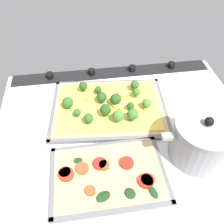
{
  "coord_description": "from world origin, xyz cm",
  "views": [
    {
      "loc": [
        12.06,
        52.12,
        60.47
      ],
      "look_at": [
        4.07,
        -2.68,
        5.18
      ],
      "focal_mm": 39.44,
      "sensor_mm": 36.0,
      "label": 1
    }
  ],
  "objects": [
    {
      "name": "cooking_pot",
      "position": [
        -18.91,
        13.24,
        6.52
      ],
      "size": [
        23.89,
        17.02,
        15.32
      ],
      "color": "gray",
      "rests_on": "ground_plane"
    },
    {
      "name": "broccoli_pizza",
      "position": [
        4.06,
        -8.97,
        2.07
      ],
      "size": [
        39.59,
        30.52,
        6.0
      ],
      "color": "tan",
      "rests_on": "baking_tray_front"
    },
    {
      "name": "baking_tray_front",
      "position": [
        4.15,
        -9.35,
        0.36
      ],
      "size": [
        42.21,
        33.13,
        1.3
      ],
      "color": "slate",
      "rests_on": "ground_plane"
    },
    {
      "name": "veggie_pizza_back",
      "position": [
        8.03,
        16.98,
        1.15
      ],
      "size": [
        29.17,
        19.5,
        1.9
      ],
      "color": "tan",
      "rests_on": "baking_tray_back"
    },
    {
      "name": "stove_control_panel",
      "position": [
        0.0,
        -30.36,
        0.54
      ],
      "size": [
        80.56,
        7.0,
        2.6
      ],
      "color": "black",
      "rests_on": "ground_plane"
    },
    {
      "name": "ground_plane",
      "position": [
        0.0,
        0.0,
        -1.5
      ],
      "size": [
        83.92,
        67.73,
        3.0
      ],
      "primitive_type": "cube",
      "color": "white"
    },
    {
      "name": "baking_tray_back",
      "position": [
        7.91,
        16.86,
        0.38
      ],
      "size": [
        31.58,
        21.91,
        1.3
      ],
      "color": "slate",
      "rests_on": "ground_plane"
    }
  ]
}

